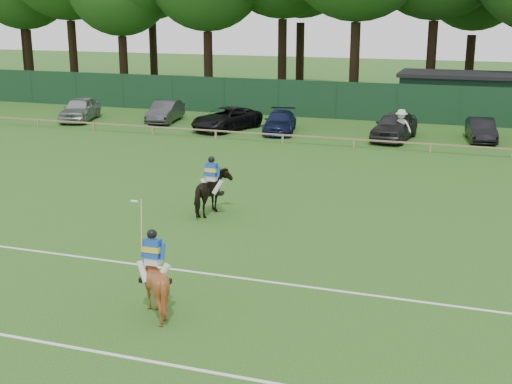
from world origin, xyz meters
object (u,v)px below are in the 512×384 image
at_px(suv_black, 226,119).
at_px(sedan_navy, 280,122).
at_px(horse_chestnut, 154,282).
at_px(estate_black, 481,130).
at_px(sedan_silver, 80,109).
at_px(utility_shed, 463,95).
at_px(hatch_grey, 394,126).
at_px(spectator_left, 401,126).
at_px(horse_dark, 212,193).
at_px(sedan_grey, 165,112).

relative_size(suv_black, sedan_navy, 1.13).
distance_m(horse_chestnut, estate_black, 26.73).
height_order(horse_chestnut, sedan_silver, horse_chestnut).
xyz_separation_m(horse_chestnut, utility_shed, (5.89, 33.75, 0.72)).
bearing_deg(utility_shed, horse_chestnut, -99.90).
height_order(horse_chestnut, sedan_navy, horse_chestnut).
relative_size(suv_black, hatch_grey, 1.05).
bearing_deg(estate_black, suv_black, 175.69).
bearing_deg(estate_black, horse_chestnut, -114.40).
bearing_deg(spectator_left, utility_shed, 85.78).
distance_m(horse_chestnut, spectator_left, 24.09).
distance_m(hatch_grey, estate_black, 4.80).
distance_m(sedan_navy, spectator_left, 7.32).
bearing_deg(horse_dark, suv_black, -67.22).
relative_size(hatch_grey, estate_black, 1.20).
relative_size(horse_chestnut, hatch_grey, 0.35).
height_order(horse_chestnut, spectator_left, spectator_left).
bearing_deg(horse_dark, hatch_grey, -101.34).
relative_size(sedan_grey, spectator_left, 2.25).
xyz_separation_m(sedan_navy, utility_shed, (10.08, 8.95, 0.91)).
distance_m(sedan_grey, utility_shed, 19.84).
xyz_separation_m(horse_chestnut, spectator_left, (3.07, 23.89, 0.12)).
bearing_deg(hatch_grey, sedan_grey, -177.38).
bearing_deg(spectator_left, sedan_navy, -175.36).
height_order(horse_dark, hatch_grey, horse_dark).
bearing_deg(sedan_grey, spectator_left, -15.71).
distance_m(horse_dark, suv_black, 17.49).
height_order(estate_black, utility_shed, utility_shed).
bearing_deg(sedan_silver, hatch_grey, -15.34).
relative_size(horse_dark, horse_chestnut, 1.18).
height_order(sedan_grey, spectator_left, spectator_left).
distance_m(horse_chestnut, sedan_grey, 28.67).
distance_m(sedan_silver, suv_black, 10.36).
xyz_separation_m(sedan_navy, spectator_left, (7.26, -0.91, 0.30)).
bearing_deg(estate_black, spectator_left, -165.21).
distance_m(sedan_silver, utility_shed, 25.49).
bearing_deg(hatch_grey, horse_dark, -97.51).
height_order(sedan_silver, sedan_navy, sedan_silver).
bearing_deg(spectator_left, suv_black, -172.11).
height_order(sedan_silver, utility_shed, utility_shed).
height_order(sedan_silver, spectator_left, spectator_left).
height_order(horse_dark, estate_black, horse_dark).
height_order(sedan_navy, estate_black, estate_black).
height_order(suv_black, utility_shed, utility_shed).
bearing_deg(horse_chestnut, spectator_left, -97.42).
relative_size(hatch_grey, spectator_left, 2.49).
bearing_deg(sedan_grey, sedan_navy, -15.97).
bearing_deg(utility_shed, sedan_grey, -156.66).
bearing_deg(sedan_silver, sedan_navy, -14.85).
bearing_deg(sedan_navy, utility_shed, 30.55).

